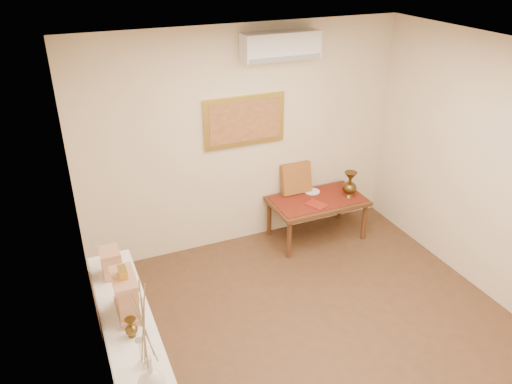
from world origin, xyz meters
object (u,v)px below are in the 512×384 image
brass_urn_tall (350,182)px  wooden_chest (111,262)px  mantel_clock (126,294)px  low_table (317,204)px  display_ledge (136,374)px  white_vase (146,345)px

brass_urn_tall → wooden_chest: bearing=-160.2°
mantel_clock → low_table: (2.65, 1.74, -0.67)m
mantel_clock → low_table: 3.24m
brass_urn_tall → low_table: bearing=166.9°
brass_urn_tall → display_ledge: (-3.08, -1.79, -0.27)m
white_vase → low_table: white_vase is taller
display_ledge → low_table: size_ratio=1.68×
display_ledge → brass_urn_tall: bearing=30.1°
white_vase → display_ledge: 1.20m
white_vase → brass_urn_tall: size_ratio=2.23×
display_ledge → low_table: (2.67, 1.88, -0.01)m
display_ledge → wooden_chest: bearing=90.6°
white_vase → display_ledge: white_vase is taller
brass_urn_tall → mantel_clock: mantel_clock is taller
mantel_clock → wooden_chest: size_ratio=1.68×
white_vase → mantel_clock: (0.01, 0.88, -0.28)m
display_ledge → low_table: 3.27m
wooden_chest → brass_urn_tall: bearing=19.8°
low_table → wooden_chest: bearing=-155.8°
brass_urn_tall → low_table: size_ratio=0.34×
white_vase → wooden_chest: white_vase is taller
mantel_clock → low_table: size_ratio=0.34×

